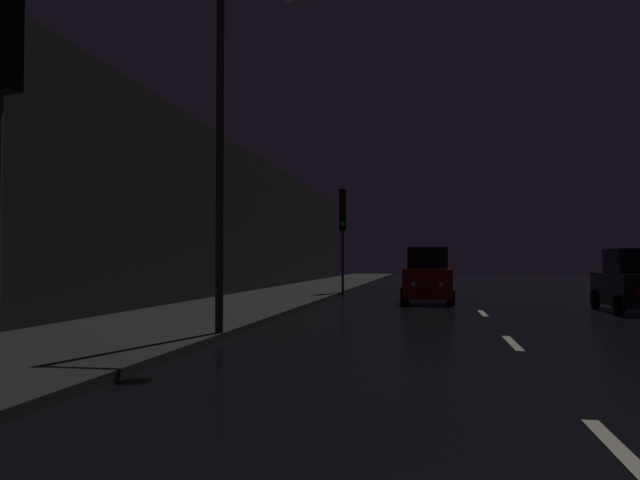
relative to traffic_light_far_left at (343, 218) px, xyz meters
name	(u,v)px	position (x,y,z in m)	size (l,w,h in m)	color
ground	(468,298)	(5.45, -1.22, -3.52)	(27.91, 84.00, 0.02)	black
sidewalk_left	(287,295)	(-2.30, -1.22, -3.43)	(4.40, 84.00, 0.15)	#33302D
building_facade_left	(203,215)	(-4.90, -4.72, -0.12)	(0.80, 63.00, 6.79)	#2D2B28
lane_centerline	(513,343)	(5.45, -15.80, -3.50)	(0.16, 16.00, 0.01)	beige
traffic_light_far_left	(343,218)	(0.00, 0.00, 0.00)	(0.36, 0.48, 4.83)	#38383A
streetlamp_overhead	(242,102)	(0.26, -16.30, 1.21)	(1.70, 0.44, 7.11)	#2D2D30
car_approaching_headlights	(428,277)	(3.82, -4.02, -2.56)	(1.91, 4.14, 2.09)	maroon
car_parked_right_far	(633,283)	(10.10, -7.43, -2.62)	(1.78, 3.85, 1.94)	black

